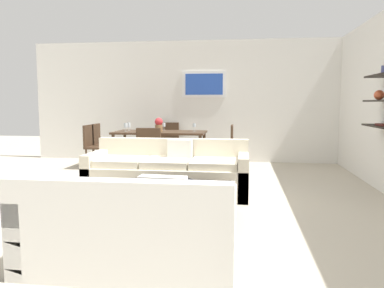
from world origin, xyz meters
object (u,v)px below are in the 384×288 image
dining_chair_left_far (101,142)px  wine_glass_head (164,125)px  dining_chair_right_far (226,143)px  sofa_beige (169,174)px  wine_glass_left_far (129,125)px  centerpiece_vase (159,124)px  candle_jar (204,186)px  apple_on_coffee_table (160,183)px  dining_chair_head (168,140)px  wine_glass_left_near (126,126)px  loveseat_white (131,231)px  dining_chair_left_near (94,144)px  decorative_bowl (179,184)px  dining_table (160,135)px  coffee_table (176,203)px  wine_glass_right_far (194,126)px

dining_chair_left_far → wine_glass_head: size_ratio=5.75×
dining_chair_right_far → wine_glass_head: wine_glass_head is taller
sofa_beige → wine_glass_left_far: bearing=120.0°
wine_glass_head → centerpiece_vase: centerpiece_vase is taller
dining_chair_right_far → wine_glass_left_far: size_ratio=5.19×
candle_jar → wine_glass_head: 3.97m
wine_glass_left_far → apple_on_coffee_table: bearing=-67.7°
dining_chair_head → wine_glass_left_near: bearing=-125.9°
wine_glass_head → dining_chair_head: bearing=90.0°
loveseat_white → dining_chair_left_near: (-2.09, 4.37, 0.21)m
loveseat_white → decorative_bowl: (0.18, 1.26, 0.12)m
apple_on_coffee_table → dining_chair_left_far: bearing=120.3°
candle_jar → apple_on_coffee_table: 0.51m
loveseat_white → wine_glass_head: wine_glass_head is taller
dining_table → wine_glass_head: 0.41m
dining_chair_left_near → wine_glass_left_near: bearing=7.7°
coffee_table → wine_glass_right_far: wine_glass_right_far is taller
wine_glass_head → wine_glass_left_near: bearing=-145.2°
dining_chair_head → wine_glass_right_far: size_ratio=5.45×
candle_jar → centerpiece_vase: bearing=110.5°
coffee_table → wine_glass_head: wine_glass_head is taller
dining_chair_left_far → wine_glass_left_near: wine_glass_left_near is taller
candle_jar → wine_glass_left_near: (-1.91, 3.27, 0.45)m
loveseat_white → wine_glass_head: bearing=98.9°
sofa_beige → decorative_bowl: sofa_beige is taller
apple_on_coffee_table → wine_glass_left_far: (-1.41, 3.43, 0.44)m
apple_on_coffee_table → loveseat_white: bearing=-88.2°
dining_chair_head → wine_glass_right_far: 1.06m
loveseat_white → dining_table: 4.64m
coffee_table → wine_glass_head: 3.85m
dining_table → dining_chair_left_near: (-1.32, -0.19, -0.17)m
dining_chair_left_near → wine_glass_head: (1.32, 0.56, 0.35)m
candle_jar → centerpiece_vase: size_ratio=0.27×
coffee_table → dining_chair_left_far: 4.17m
loveseat_white → candle_jar: bearing=68.5°
sofa_beige → wine_glass_right_far: 2.27m
wine_glass_right_far → loveseat_white: bearing=-88.9°
dining_table → wine_glass_left_near: size_ratio=10.89×
loveseat_white → wine_glass_right_far: size_ratio=10.43×
apple_on_coffee_table → dining_chair_left_far: size_ratio=0.10×
dining_chair_left_near → loveseat_white: bearing=-64.5°
dining_chair_right_far → wine_glass_left_far: 2.03m
decorative_bowl → candle_jar: size_ratio=5.31×
loveseat_white → dining_chair_left_near: 4.85m
dining_chair_left_near → dining_chair_left_far: 0.38m
dining_chair_left_far → dining_chair_head: size_ratio=1.00×
dining_table → dining_chair_head: bearing=90.0°
centerpiece_vase → wine_glass_left_far: bearing=170.2°
candle_jar → dining_table: bearing=110.1°
decorative_bowl → wine_glass_left_near: (-1.62, 3.19, 0.45)m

